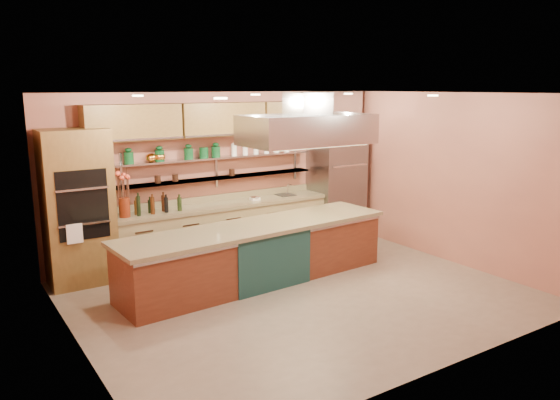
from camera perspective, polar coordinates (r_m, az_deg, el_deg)
floor at (r=7.85m, az=2.13°, el=-9.91°), size 6.00×5.00×0.02m
ceiling at (r=7.29m, az=2.31°, el=11.07°), size 6.00×5.00×0.02m
wall_back at (r=9.56m, az=-6.47°, el=2.75°), size 6.00×0.04×2.80m
wall_front at (r=5.65m, az=17.05°, el=-4.05°), size 6.00×0.04×2.80m
wall_left at (r=6.25m, az=-20.88°, el=-2.79°), size 0.04×5.00×2.80m
wall_right at (r=9.47m, az=17.22°, el=2.20°), size 0.04×5.00×2.80m
oven_stack at (r=8.50m, az=-20.34°, el=-0.77°), size 0.95×0.64×2.30m
refrigerator at (r=10.58m, az=5.91°, el=1.71°), size 0.95×0.72×2.10m
back_counter at (r=9.47m, az=-5.79°, el=-3.11°), size 3.84×0.64×0.93m
wall_shelf_lower at (r=9.43m, az=-6.38°, el=2.32°), size 3.60×0.26×0.03m
wall_shelf_upper at (r=9.38m, az=-6.43°, el=4.43°), size 3.60×0.26×0.03m
upper_cabinets at (r=9.30m, az=-6.10°, el=8.39°), size 4.60×0.36×0.55m
range_hood at (r=8.35m, az=2.87°, el=7.38°), size 2.00×1.00×0.45m
ceiling_downlights at (r=7.46m, az=1.40°, el=10.86°), size 4.00×2.80×0.02m
island at (r=8.21m, az=-2.39°, el=-5.60°), size 4.26×1.18×0.88m
flower_vase at (r=8.65m, az=-15.94°, el=-0.75°), size 0.21×0.21×0.30m
oil_bottle_cluster at (r=8.82m, az=-12.60°, el=-0.49°), size 0.82×0.34×0.25m
kitchen_scale at (r=9.58m, az=-2.63°, el=0.24°), size 0.17×0.14×0.09m
bar_faucet at (r=10.05m, az=0.82°, el=1.12°), size 0.03×0.03×0.20m
copper_kettle at (r=8.90m, az=-13.34°, el=4.33°), size 0.22×0.22×0.14m
green_canister at (r=9.25m, az=-7.96°, el=4.93°), size 0.19×0.19×0.18m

